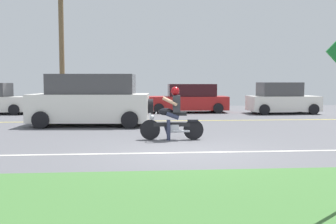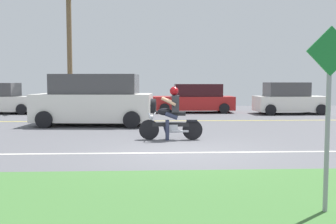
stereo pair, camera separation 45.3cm
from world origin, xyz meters
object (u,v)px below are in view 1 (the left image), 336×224
(parked_car_1, at_px, (91,100))
(motorcyclist, at_px, (172,117))
(parked_car_3, at_px, (282,99))
(suv_nearby, at_px, (91,101))
(parked_car_2, at_px, (188,99))

(parked_car_1, bearing_deg, motorcyclist, -70.93)
(motorcyclist, height_order, parked_car_1, motorcyclist)
(motorcyclist, relative_size, parked_car_3, 0.51)
(motorcyclist, relative_size, parked_car_1, 0.44)
(suv_nearby, relative_size, parked_car_3, 1.31)
(suv_nearby, bearing_deg, parked_car_3, 27.11)
(parked_car_2, bearing_deg, parked_car_1, 178.05)
(motorcyclist, bearing_deg, parked_car_3, 52.86)
(suv_nearby, bearing_deg, parked_car_1, 96.76)
(suv_nearby, relative_size, parked_car_1, 1.13)
(parked_car_3, bearing_deg, parked_car_1, 172.48)
(motorcyclist, xyz_separation_m, parked_car_2, (1.87, 10.20, 0.07))
(parked_car_2, xyz_separation_m, parked_car_3, (4.95, -1.19, 0.04))
(parked_car_2, height_order, parked_car_3, parked_car_3)
(suv_nearby, distance_m, parked_car_3, 10.86)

